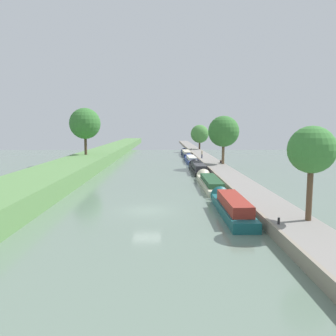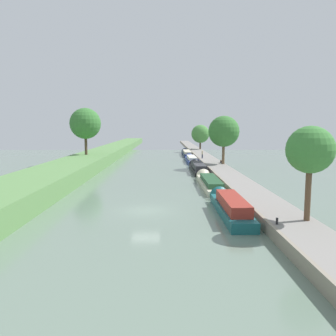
{
  "view_description": "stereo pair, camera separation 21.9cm",
  "coord_description": "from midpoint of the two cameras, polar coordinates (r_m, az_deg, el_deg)",
  "views": [
    {
      "loc": [
        1.53,
        -29.52,
        7.41
      ],
      "look_at": [
        2.19,
        23.16,
        1.0
      ],
      "focal_mm": 36.3,
      "sensor_mm": 36.0,
      "label": 1
    },
    {
      "loc": [
        1.75,
        -29.53,
        7.41
      ],
      "look_at": [
        2.19,
        23.16,
        1.0
      ],
      "focal_mm": 36.3,
      "sensor_mm": 36.0,
      "label": 2
    }
  ],
  "objects": [
    {
      "name": "mooring_bollard_near",
      "position": [
        24.27,
        18.08,
        -8.47
      ],
      "size": [
        0.16,
        0.16,
        0.45
      ],
      "color": "black",
      "rests_on": "right_towpath"
    },
    {
      "name": "narrowboat_cream",
      "position": [
        43.01,
        7.09,
        -2.35
      ],
      "size": [
        2.11,
        14.02,
        2.01
      ],
      "color": "beige",
      "rests_on": "ground_plane"
    },
    {
      "name": "narrowboat_blue",
      "position": [
        72.32,
        4.01,
        1.46
      ],
      "size": [
        1.96,
        13.62,
        1.91
      ],
      "color": "#283D93",
      "rests_on": "ground_plane"
    },
    {
      "name": "tree_rightbank_near",
      "position": [
        25.25,
        22.99,
        2.73
      ],
      "size": [
        3.27,
        3.27,
        6.61
      ],
      "color": "brown",
      "rests_on": "right_towpath"
    },
    {
      "name": "tree_rightbank_midfar",
      "position": [
        99.97,
        5.52,
        5.72
      ],
      "size": [
        5.26,
        5.26,
        7.1
      ],
      "color": "#4C3828",
      "rests_on": "right_towpath"
    },
    {
      "name": "narrowboat_navy",
      "position": [
        88.79,
        3.22,
        2.5
      ],
      "size": [
        2.1,
        16.62,
        1.99
      ],
      "color": "#141E42",
      "rests_on": "ground_plane"
    },
    {
      "name": "person_walking",
      "position": [
        71.26,
        5.86,
        2.35
      ],
      "size": [
        0.34,
        0.34,
        1.66
      ],
      "color": "#282D42",
      "rests_on": "right_towpath"
    },
    {
      "name": "ground_plane",
      "position": [
        30.48,
        -3.57,
        -7.15
      ],
      "size": [
        160.0,
        160.0,
        0.0
      ],
      "primitive_type": "plane",
      "color": "slate"
    },
    {
      "name": "right_towpath",
      "position": [
        31.67,
        16.3,
        -6.06
      ],
      "size": [
        3.5,
        260.0,
        0.88
      ],
      "color": "gray",
      "rests_on": "ground_plane"
    },
    {
      "name": "park_bench",
      "position": [
        62.27,
        9.13,
        1.15
      ],
      "size": [
        0.44,
        1.5,
        0.47
      ],
      "color": "#333338",
      "rests_on": "right_towpath"
    },
    {
      "name": "narrowboat_black",
      "position": [
        57.26,
        5.14,
        0.07
      ],
      "size": [
        2.13,
        13.78,
        2.16
      ],
      "color": "black",
      "rests_on": "ground_plane"
    },
    {
      "name": "left_grassy_bank",
      "position": [
        33.39,
        -25.79,
        -4.76
      ],
      "size": [
        7.25,
        260.0,
        2.09
      ],
      "color": "#5B894C",
      "rests_on": "ground_plane"
    },
    {
      "name": "tree_rightbank_midnear",
      "position": [
        60.42,
        9.45,
        6.07
      ],
      "size": [
        5.42,
        5.42,
        8.44
      ],
      "color": "brown",
      "rests_on": "right_towpath"
    },
    {
      "name": "mooring_bollard_far",
      "position": [
        95.97,
        4.09,
        3.15
      ],
      "size": [
        0.16,
        0.16,
        0.45
      ],
      "color": "black",
      "rests_on": "right_towpath"
    },
    {
      "name": "stone_quay",
      "position": [
        31.18,
        12.98,
        -6.12
      ],
      "size": [
        0.25,
        260.0,
        0.93
      ],
      "color": "gray",
      "rests_on": "ground_plane"
    },
    {
      "name": "tree_leftbank_downstream",
      "position": [
        66.8,
        -13.62,
        7.26
      ],
      "size": [
        5.86,
        5.86,
        8.88
      ],
      "color": "#4C3828",
      "rests_on": "left_grassy_bank"
    },
    {
      "name": "narrowboat_teal",
      "position": [
        29.77,
        10.55,
        -6.27
      ],
      "size": [
        2.0,
        11.63,
        2.21
      ],
      "color": "#195B60",
      "rests_on": "ground_plane"
    }
  ]
}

